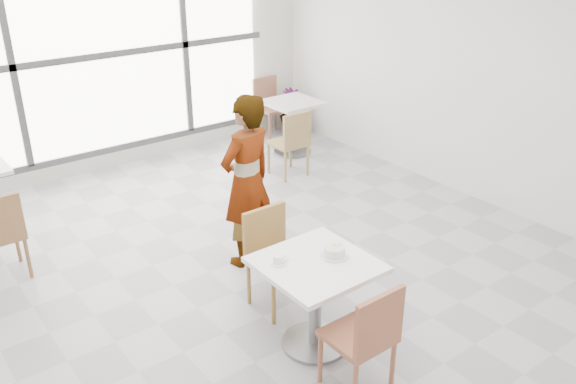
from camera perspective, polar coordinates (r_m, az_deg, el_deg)
floor at (r=5.68m, az=-1.86°, el=-8.18°), size 7.00×7.00×0.00m
wall_back at (r=8.05m, az=-17.06°, el=12.33°), size 6.00×0.00×6.00m
wall_right at (r=7.12m, az=18.35°, el=10.65°), size 0.00×7.00×7.00m
window at (r=7.99m, az=-16.88°, el=12.27°), size 4.60×0.07×2.52m
main_table at (r=4.61m, az=2.63°, el=-9.05°), size 0.80×0.80×0.75m
chair_near at (r=4.24m, az=7.42°, el=-13.10°), size 0.42×0.42×0.87m
chair_far at (r=5.11m, az=-1.51°, el=-5.62°), size 0.42×0.42×0.87m
oatmeal_bowl at (r=4.55m, az=4.39°, el=-5.57°), size 0.21×0.21×0.09m
coffee_cup at (r=4.46m, az=-0.88°, el=-6.37°), size 0.16×0.13×0.07m
person at (r=5.60m, az=-3.89°, el=0.97°), size 0.67×0.51×1.66m
bg_table_right at (r=8.45m, az=0.41°, el=6.84°), size 0.70×0.70×0.75m
bg_chair_right_near at (r=7.63m, az=0.38°, el=4.96°), size 0.42×0.42×0.87m
bg_chair_right_far at (r=9.19m, az=-1.80°, el=8.40°), size 0.42×0.42×0.87m
plant_right at (r=9.30m, az=0.43°, el=7.60°), size 0.45×0.45×0.69m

